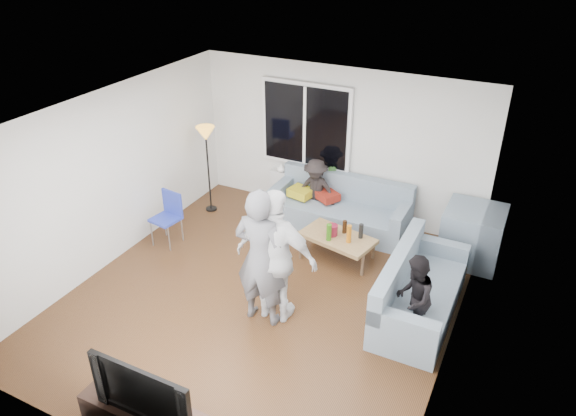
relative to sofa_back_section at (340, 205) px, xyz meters
The scene contains 30 objects.
floor 2.32m from the sofa_back_section, 95.85° to the right, with size 5.00×5.50×0.04m, color #56351C.
ceiling 3.17m from the sofa_back_section, 95.85° to the right, with size 5.00×5.50×0.04m, color white.
wall_back 1.03m from the sofa_back_section, 114.94° to the left, with size 5.00×0.04×2.60m, color silver.
wall_front 5.12m from the sofa_back_section, 92.64° to the right, with size 5.00×0.04×2.60m, color silver.
wall_left 3.67m from the sofa_back_section, 140.49° to the right, with size 0.04×5.50×2.60m, color silver.
wall_right 3.34m from the sofa_back_section, 44.78° to the right, with size 0.04×5.50×2.60m, color silver.
window_frame 1.46m from the sofa_back_section, 153.23° to the left, with size 1.62×0.06×1.47m, color white.
window_glass 1.45m from the sofa_back_section, 155.47° to the left, with size 1.50×0.02×1.35m, color black.
window_mullion 1.45m from the sofa_back_section, 156.04° to the left, with size 0.05×0.03×1.35m, color white.
radiator 0.92m from the sofa_back_section, 155.47° to the left, with size 1.30×0.12×0.62m, color silver.
potted_plant 0.59m from the sofa_back_section, 131.55° to the left, with size 0.18×0.15×0.33m, color #366628.
vase 1.35m from the sofa_back_section, 164.61° to the left, with size 0.15×0.15×0.16m, color white.
sofa_back_section is the anchor object (origin of this frame).
sofa_right_section 2.41m from the sofa_back_section, 42.24° to the right, with size 0.85×2.00×0.85m, color gray, non-canonical shape.
sofa_corner 2.15m from the sofa_back_section, ahead, with size 0.85×0.85×0.85m, color gray.
cushion_yellow 0.71m from the sofa_back_section, behind, with size 0.38×0.32×0.14m, color gold.
cushion_red 0.27m from the sofa_back_section, 166.51° to the left, with size 0.36×0.30×0.13m, color maroon.
coffee_table 0.99m from the sofa_back_section, 70.14° to the right, with size 1.10×0.60×0.40m, color tan.
pitcher 0.94m from the sofa_back_section, 75.58° to the right, with size 0.17×0.17×0.17m, color maroon.
side_chair 2.84m from the sofa_back_section, 143.35° to the right, with size 0.40×0.40×0.86m, color #2636A7, non-canonical shape.
floor_lamp 2.35m from the sofa_back_section, 168.93° to the right, with size 0.32×0.32×1.56m, color orange, non-canonical shape.
player_left 2.68m from the sofa_back_section, 90.73° to the right, with size 0.69×0.45×1.88m, color #55555A.
player_right 2.56m from the sofa_back_section, 87.19° to the right, with size 1.08×0.45×1.84m, color silver.
spectator_right 2.76m from the sofa_back_section, 49.63° to the right, with size 0.56×0.44×1.16m, color black.
spectator_back 0.48m from the sofa_back_section, behind, with size 0.73×0.42×1.14m, color black.
television 4.78m from the sofa_back_section, 90.73° to the right, with size 1.12×0.15×0.65m, color black.
bottle_c 0.86m from the sofa_back_section, 63.58° to the right, with size 0.07×0.07×0.21m, color black.
bottle_b 1.09m from the sofa_back_section, 77.11° to the right, with size 0.08×0.08×0.27m, color #337A16.
bottle_d 1.13m from the sofa_back_section, 61.70° to the right, with size 0.07×0.07×0.28m, color orange.
bottle_e 1.03m from the sofa_back_section, 50.64° to the right, with size 0.07×0.07×0.23m, color black.
Camera 1 is at (2.96, -5.17, 4.67)m, focal length 33.57 mm.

